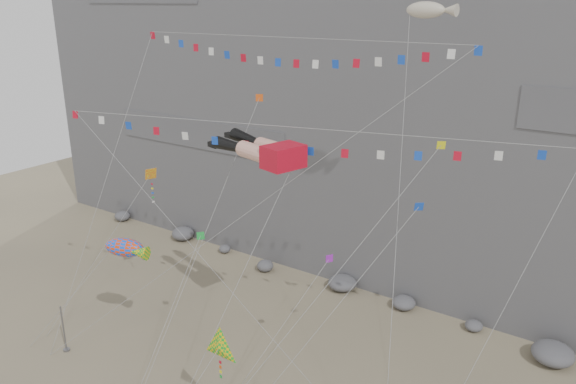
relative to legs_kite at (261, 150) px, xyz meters
The scene contains 15 objects.
cliff 28.61m from the legs_kite, 90.18° to the left, with size 80.00×28.00×50.00m, color slate.
talus_boulders 19.42m from the legs_kite, 90.41° to the left, with size 60.00×3.00×1.20m, color slate, non-canonical shape.
anchor_pole_left 20.44m from the legs_kite, 147.90° to the right, with size 0.12×0.12×3.80m, color slate.
legs_kite is the anchor object (origin of this frame).
flag_banner_upper 7.72m from the legs_kite, 95.54° to the left, with size 25.55×12.87×28.92m.
flag_banner_lower 2.82m from the legs_kite, 13.84° to the left, with size 32.43×10.78×21.82m.
harlequin_kite 10.92m from the legs_kite, behind, with size 6.17×8.33×15.35m.
fish_windsock 12.47m from the legs_kite, 151.37° to the right, with size 8.80×5.82×11.53m.
delta_kite 12.86m from the legs_kite, 69.21° to the right, with size 3.52×5.46×8.92m.
blimp_windsock 13.53m from the legs_kite, 40.78° to the left, with size 6.61×13.94×28.13m.
small_kite_a 5.39m from the legs_kite, 129.82° to the left, with size 1.56×15.94×23.85m.
small_kite_b 8.50m from the legs_kite, 12.01° to the right, with size 4.35×9.27×13.70m.
small_kite_c 7.13m from the legs_kite, 122.09° to the right, with size 1.12×9.19×13.43m.
small_kite_d 11.16m from the legs_kite, 10.44° to the left, with size 9.38×14.66×23.82m.
small_kite_e 11.10m from the legs_kite, ahead, with size 8.23×10.38×18.76m.
Camera 1 is at (21.58, -23.57, 25.10)m, focal length 35.00 mm.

